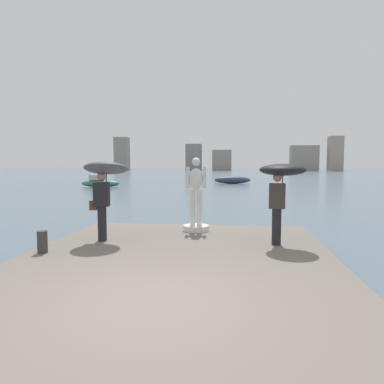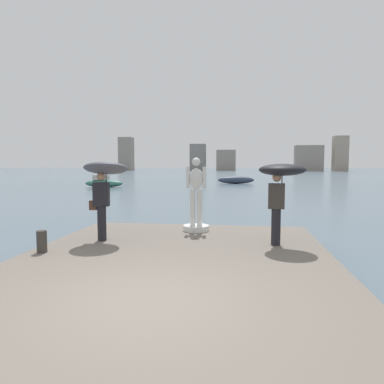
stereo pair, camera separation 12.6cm
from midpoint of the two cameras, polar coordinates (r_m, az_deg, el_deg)
ground_plane at (r=44.70m, az=5.47°, el=1.51°), size 400.00×400.00×0.00m
pier at (r=6.76m, az=-4.25°, el=-13.79°), size 6.64×9.34×0.40m
statue_white_figure at (r=10.05m, az=0.31°, el=-1.98°), size 0.76×0.76×2.13m
onlooker_left at (r=8.98m, az=-14.52°, el=2.33°), size 1.25×1.28×2.06m
onlooker_right at (r=8.48m, az=14.08°, el=2.15°), size 1.20×1.20×1.95m
mooring_bollard at (r=8.33m, az=-23.81°, el=-7.52°), size 0.22×0.22×0.48m
boat_mid at (r=36.81m, az=-15.00°, el=1.51°), size 4.02×1.47×1.28m
boat_far at (r=42.82m, az=6.60°, el=1.97°), size 4.55×1.63×0.90m
distant_skyline at (r=135.03m, az=6.39°, el=5.74°), size 86.40×12.94×13.35m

